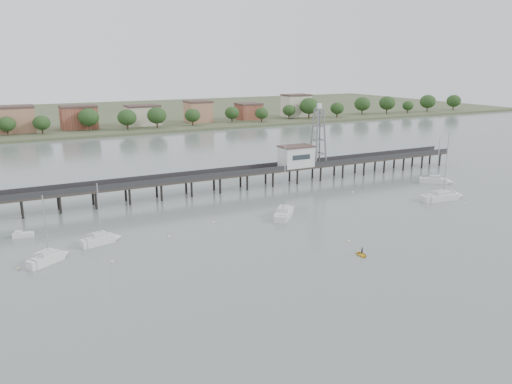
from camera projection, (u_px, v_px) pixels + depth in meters
ground_plane at (372, 300)px, 63.91m from camera, size 500.00×500.00×0.00m
pier at (203, 177)px, 114.68m from camera, size 150.00×5.00×5.50m
pier_building at (296, 156)px, 124.90m from camera, size 8.40×5.40×5.30m
lattice_tower at (318, 137)px, 126.62m from camera, size 3.20×3.20×15.50m
sailboat_c at (285, 211)px, 99.54m from camera, size 7.98×8.63×14.97m
sailboat_e at (439, 181)px, 124.95m from camera, size 7.35×6.26×12.51m
sailboat_a at (52, 257)px, 76.29m from camera, size 6.60×5.20×11.08m
sailboat_b at (105, 239)px, 84.07m from camera, size 6.75×3.47×10.88m
sailboat_d at (448, 196)px, 110.72m from camera, size 10.23×3.86×16.33m
white_tender at (23, 235)px, 86.76m from camera, size 3.58×2.05×1.31m
yellow_dinghy at (362, 256)px, 78.63m from camera, size 1.77×0.72×2.41m
dinghy_occupant at (362, 256)px, 78.63m from camera, size 0.48×1.16×0.27m
mooring_buoys at (258, 228)px, 91.25m from camera, size 87.19×26.69×0.39m
far_shore at (84, 116)px, 270.41m from camera, size 500.00×170.00×10.40m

